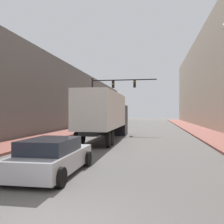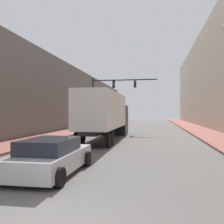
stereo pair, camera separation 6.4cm
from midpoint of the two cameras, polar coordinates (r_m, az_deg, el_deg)
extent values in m
cube|color=brown|center=(35.00, 18.68, -3.71)|extent=(3.33, 80.00, 0.15)
cube|color=brown|center=(35.91, -5.59, -3.62)|extent=(3.33, 80.00, 0.15)
cube|color=#66605B|center=(37.42, -12.49, 3.12)|extent=(6.00, 80.00, 8.76)
cube|color=silver|center=(19.85, -1.95, 0.39)|extent=(2.44, 9.22, 2.74)
cube|color=black|center=(19.89, -1.95, -3.99)|extent=(1.22, 9.22, 0.24)
cube|color=black|center=(25.58, 0.75, -1.88)|extent=(2.44, 2.42, 3.00)
cylinder|color=black|center=(16.92, -7.94, -6.23)|extent=(0.25, 1.00, 1.00)
cylinder|color=black|center=(16.39, -0.74, -6.43)|extent=(0.25, 1.00, 1.00)
cylinder|color=black|center=(18.06, -6.76, -5.83)|extent=(0.25, 1.00, 1.00)
cylinder|color=black|center=(17.57, -0.01, -6.00)|extent=(0.25, 1.00, 1.00)
cylinder|color=black|center=(25.83, -1.60, -4.08)|extent=(0.25, 1.00, 1.00)
cylinder|color=black|center=(25.49, 3.14, -4.13)|extent=(0.25, 1.00, 1.00)
cube|color=#B7B7BC|center=(9.83, -13.38, -10.66)|extent=(1.86, 4.40, 0.68)
cube|color=#1E232D|center=(9.54, -13.91, -7.42)|extent=(1.63, 2.42, 0.50)
cylinder|color=black|center=(11.59, -14.67, -10.01)|extent=(0.25, 0.64, 0.64)
cylinder|color=black|center=(10.96, -5.66, -10.59)|extent=(0.25, 0.64, 0.64)
cylinder|color=black|center=(8.92, -23.24, -13.04)|extent=(0.25, 0.64, 0.64)
cylinder|color=black|center=(8.08, -11.80, -14.42)|extent=(0.25, 0.64, 0.64)
cylinder|color=black|center=(31.57, -4.34, 1.74)|extent=(0.20, 0.20, 6.60)
cube|color=black|center=(31.07, 2.89, 7.32)|extent=(8.00, 0.12, 0.12)
cube|color=black|center=(31.20, 0.44, 6.35)|extent=(0.30, 0.24, 0.90)
sphere|color=gold|center=(31.06, 0.40, 6.38)|extent=(0.18, 0.18, 0.18)
cube|color=black|center=(30.87, 5.36, 6.42)|extent=(0.30, 0.24, 0.90)
sphere|color=gold|center=(30.77, 5.34, 6.97)|extent=(0.18, 0.18, 0.18)
camera|label=1|loc=(0.03, -89.89, 0.00)|focal=40.00mm
camera|label=2|loc=(0.03, 90.11, 0.00)|focal=40.00mm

